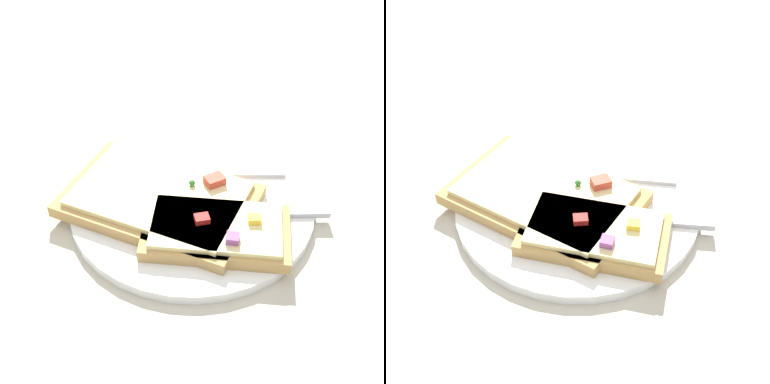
% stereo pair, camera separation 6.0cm
% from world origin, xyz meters
% --- Properties ---
extents(ground_plane, '(4.00, 4.00, 0.00)m').
position_xyz_m(ground_plane, '(0.00, 0.00, 0.00)').
color(ground_plane, '#BCB29E').
extents(plate, '(0.28, 0.28, 0.01)m').
position_xyz_m(plate, '(0.00, 0.00, 0.01)').
color(plate, white).
rests_on(plate, ground).
extents(fork, '(0.17, 0.13, 0.01)m').
position_xyz_m(fork, '(-0.02, -0.03, 0.01)').
color(fork, '#B7B7BC').
rests_on(fork, plate).
extents(knife, '(0.19, 0.14, 0.01)m').
position_xyz_m(knife, '(-0.03, 0.06, 0.01)').
color(knife, '#B7B7BC').
rests_on(knife, plate).
extents(pizza_slice_main, '(0.22, 0.24, 0.03)m').
position_xyz_m(pizza_slice_main, '(0.04, -0.01, 0.02)').
color(pizza_slice_main, tan).
rests_on(pizza_slice_main, plate).
extents(pizza_slice_corner, '(0.17, 0.17, 0.03)m').
position_xyz_m(pizza_slice_corner, '(0.01, 0.06, 0.02)').
color(pizza_slice_corner, tan).
rests_on(pizza_slice_corner, plate).
extents(crumb_scatter, '(0.07, 0.06, 0.01)m').
position_xyz_m(crumb_scatter, '(-0.04, 0.01, 0.02)').
color(crumb_scatter, tan).
rests_on(crumb_scatter, plate).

